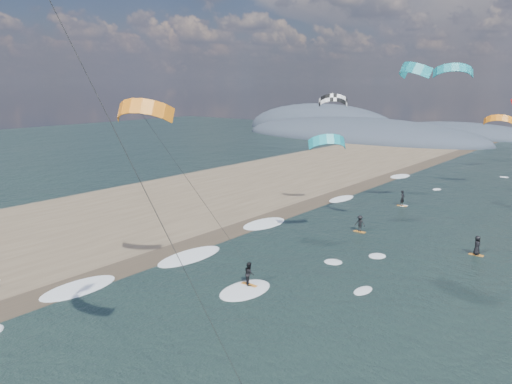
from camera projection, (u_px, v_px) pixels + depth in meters
The scene contains 8 objects.
sand_strip at pixel (40, 238), 44.09m from camera, with size 26.00×240.00×0.00m, color brown.
wet_sand_strip at pixel (123, 269), 36.75m from camera, with size 3.00×240.00×0.00m, color #382D23.
coastal_hills at pixel (354, 134), 131.28m from camera, with size 80.00×41.00×15.00m.
kitesurfer_near_a at pixel (51, 15), 12.77m from camera, with size 8.04×8.97×19.40m.
kitesurfer_near_b at pixel (175, 169), 30.19m from camera, with size 7.02×8.74×13.22m.
far_kitesurfers at pixel (404, 222), 45.93m from camera, with size 12.20×12.51×1.74m.
bg_kite_field at pixel (480, 101), 60.14m from camera, with size 13.09×69.76×9.17m.
shoreline_surf at pixel (182, 255), 39.62m from camera, with size 2.40×79.40×0.11m.
Camera 1 is at (17.37, -10.83, 13.50)m, focal length 35.00 mm.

